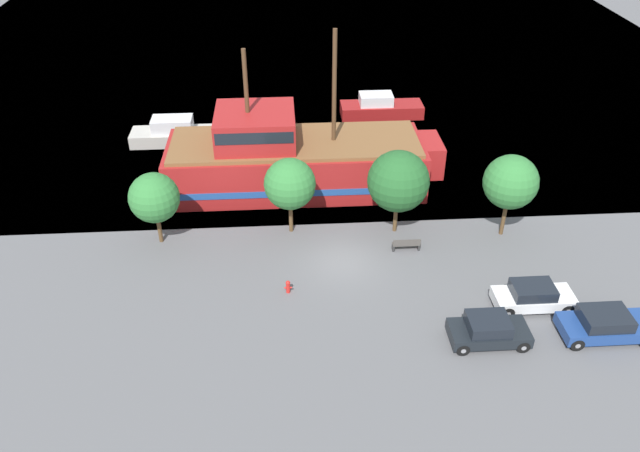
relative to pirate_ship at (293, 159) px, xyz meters
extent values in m
plane|color=#5B5B5E|center=(2.59, -8.95, -2.09)|extent=(160.00, 160.00, 0.00)
plane|color=#38667F|center=(2.59, 35.05, -2.09)|extent=(80.00, 80.00, 0.00)
cube|color=#A31E1E|center=(0.18, 0.00, -0.50)|extent=(17.11, 5.92, 3.18)
cube|color=#234C93|center=(0.18, 0.00, -0.97)|extent=(16.77, 6.00, 0.45)
cube|color=#A31E1E|center=(9.34, 0.00, -0.02)|extent=(1.40, 3.26, 2.22)
cube|color=brown|center=(0.18, 0.00, 1.22)|extent=(16.43, 5.45, 0.25)
cube|color=#A31E1E|center=(-2.39, 0.00, 2.40)|extent=(5.13, 4.74, 2.12)
cube|color=black|center=(-2.39, 0.00, 2.72)|extent=(4.88, 4.80, 0.76)
cylinder|color=#4C331E|center=(2.75, 0.00, 5.00)|extent=(0.28, 0.28, 7.33)
cylinder|color=#4C331E|center=(-2.81, 0.00, 4.45)|extent=(0.28, 0.28, 6.23)
cube|color=#B7B2A8|center=(-8.51, 7.37, -1.59)|extent=(7.67, 2.31, 0.99)
cube|color=silver|center=(-9.08, 7.37, -0.57)|extent=(3.07, 1.80, 1.05)
cube|color=black|center=(-8.16, 7.37, -0.57)|extent=(0.12, 1.62, 0.84)
cube|color=maroon|center=(7.81, 11.38, -1.55)|extent=(6.87, 2.30, 1.06)
cube|color=silver|center=(7.29, 11.38, -0.58)|extent=(2.75, 1.79, 0.89)
cube|color=black|center=(8.12, 11.38, -0.58)|extent=(0.12, 1.61, 0.71)
cube|color=black|center=(9.02, -15.81, -1.56)|extent=(3.83, 1.83, 0.57)
cube|color=black|center=(8.91, -15.81, -0.96)|extent=(1.99, 1.65, 0.62)
cylinder|color=black|center=(10.48, -16.63, -1.76)|extent=(0.65, 0.22, 0.65)
cylinder|color=gray|center=(10.48, -16.63, -1.76)|extent=(0.25, 0.25, 0.25)
cylinder|color=black|center=(10.48, -14.98, -1.76)|extent=(0.65, 0.22, 0.65)
cylinder|color=gray|center=(10.48, -14.98, -1.76)|extent=(0.25, 0.25, 0.25)
cylinder|color=black|center=(7.56, -16.63, -1.76)|extent=(0.65, 0.22, 0.65)
cylinder|color=gray|center=(7.56, -16.63, -1.76)|extent=(0.25, 0.25, 0.25)
cylinder|color=black|center=(7.56, -14.98, -1.76)|extent=(0.65, 0.22, 0.65)
cylinder|color=gray|center=(7.56, -14.98, -1.76)|extent=(0.25, 0.25, 0.25)
cube|color=navy|center=(14.82, -15.80, -1.53)|extent=(4.41, 1.94, 0.59)
cube|color=black|center=(14.69, -15.80, -0.93)|extent=(2.29, 1.74, 0.60)
cylinder|color=black|center=(16.55, -14.92, -1.74)|extent=(0.69, 0.22, 0.69)
cylinder|color=gray|center=(16.55, -14.92, -1.74)|extent=(0.26, 0.25, 0.26)
cylinder|color=black|center=(13.10, -16.68, -1.74)|extent=(0.69, 0.22, 0.69)
cylinder|color=gray|center=(13.10, -16.68, -1.74)|extent=(0.26, 0.25, 0.26)
cylinder|color=black|center=(13.10, -14.92, -1.74)|extent=(0.69, 0.22, 0.69)
cylinder|color=gray|center=(13.10, -14.92, -1.74)|extent=(0.26, 0.25, 0.26)
cube|color=white|center=(12.05, -13.49, -1.52)|extent=(4.12, 1.70, 0.60)
cube|color=black|center=(11.93, -13.49, -0.93)|extent=(2.14, 1.53, 0.58)
cylinder|color=black|center=(13.61, -14.25, -1.73)|extent=(0.71, 0.22, 0.71)
cylinder|color=gray|center=(13.61, -14.25, -1.73)|extent=(0.27, 0.25, 0.27)
cylinder|color=black|center=(13.61, -12.73, -1.73)|extent=(0.71, 0.22, 0.71)
cylinder|color=gray|center=(13.61, -12.73, -1.73)|extent=(0.27, 0.25, 0.27)
cylinder|color=black|center=(10.49, -14.25, -1.73)|extent=(0.71, 0.22, 0.71)
cylinder|color=gray|center=(10.49, -14.25, -1.73)|extent=(0.27, 0.25, 0.27)
cylinder|color=black|center=(10.49, -12.73, -1.73)|extent=(0.71, 0.22, 0.71)
cylinder|color=gray|center=(10.49, -12.73, -1.73)|extent=(0.27, 0.25, 0.27)
cylinder|color=red|center=(-0.63, -11.46, -1.80)|extent=(0.22, 0.22, 0.56)
sphere|color=red|center=(-0.63, -11.46, -1.45)|extent=(0.25, 0.25, 0.25)
cylinder|color=red|center=(-0.79, -11.46, -1.78)|extent=(0.10, 0.09, 0.09)
cylinder|color=red|center=(-0.47, -11.46, -1.78)|extent=(0.10, 0.09, 0.09)
cube|color=#4C4742|center=(6.40, -8.01, -1.66)|extent=(1.62, 0.45, 0.05)
cube|color=#4C4742|center=(6.40, -8.20, -1.44)|extent=(1.62, 0.06, 0.40)
cube|color=#2D2D2D|center=(5.65, -8.01, -1.89)|extent=(0.12, 0.36, 0.40)
cube|color=#2D2D2D|center=(7.15, -8.01, -1.89)|extent=(0.12, 0.36, 0.40)
cylinder|color=brown|center=(-8.15, -6.17, -1.18)|extent=(0.24, 0.24, 1.81)
sphere|color=#337A38|center=(-8.15, -6.17, 0.98)|extent=(2.94, 2.94, 2.94)
cylinder|color=brown|center=(-0.31, -5.56, -1.08)|extent=(0.24, 0.24, 2.02)
sphere|color=#337A38|center=(-0.31, -5.56, 1.25)|extent=(3.08, 3.08, 3.08)
cylinder|color=brown|center=(6.07, -5.94, -1.12)|extent=(0.24, 0.24, 1.93)
sphere|color=#235B28|center=(6.07, -5.94, 1.41)|extent=(3.68, 3.68, 3.68)
cylinder|color=brown|center=(12.53, -6.71, -0.95)|extent=(0.24, 0.24, 2.28)
sphere|color=#337A38|center=(12.53, -6.71, 1.56)|extent=(3.21, 3.21, 3.21)
camera|label=1|loc=(-0.61, -37.48, 19.57)|focal=35.00mm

